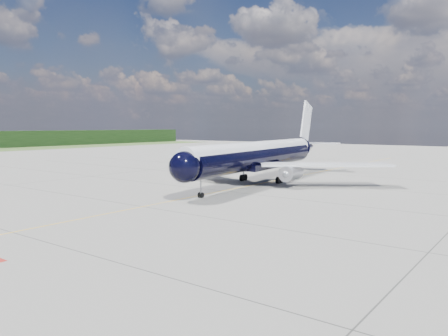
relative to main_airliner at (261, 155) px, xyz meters
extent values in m
plane|color=gray|center=(0.90, -6.50, -4.43)|extent=(320.00, 320.00, 0.00)
cube|color=#FFB60D|center=(0.90, -11.50, -4.42)|extent=(0.16, 160.00, 0.01)
cylinder|color=black|center=(0.17, -1.36, -0.20)|extent=(8.58, 38.46, 3.83)
sphere|color=black|center=(2.69, -21.35, -0.20)|extent=(4.28, 4.28, 3.83)
cone|color=black|center=(-2.79, 22.13, 0.41)|extent=(4.68, 7.48, 3.83)
cylinder|color=silver|center=(0.17, -1.36, 0.76)|extent=(8.00, 40.35, 2.99)
cube|color=black|center=(2.72, -21.55, 0.36)|extent=(2.55, 1.50, 0.55)
cube|color=silver|center=(-10.51, -1.19, -1.10)|extent=(19.87, 11.58, 0.32)
cube|color=silver|center=(10.48, 1.46, -1.10)|extent=(18.71, 15.26, 0.32)
cube|color=black|center=(0.17, -1.36, -1.61)|extent=(5.46, 10.52, 1.01)
cylinder|color=#BBBBC3|center=(-6.07, -4.18, -2.26)|extent=(2.82, 4.88, 2.26)
cylinder|color=#BBBBC3|center=(6.92, -2.54, -2.26)|extent=(2.82, 4.88, 2.26)
sphere|color=gray|center=(-5.81, -6.28, -2.26)|extent=(1.24, 1.24, 1.11)
sphere|color=gray|center=(7.18, -4.64, -2.26)|extent=(1.24, 1.24, 1.11)
cube|color=silver|center=(-6.10, -3.98, -1.51)|extent=(0.62, 3.23, 1.11)
cube|color=silver|center=(6.90, -2.34, -1.51)|extent=(0.62, 3.23, 1.11)
cube|color=silver|center=(-2.72, 21.63, 5.55)|extent=(1.12, 6.38, 8.59)
cube|color=silver|center=(-2.79, 22.13, 1.21)|extent=(13.40, 4.84, 0.22)
cylinder|color=gray|center=(2.25, -17.85, -3.17)|extent=(0.20, 0.20, 2.12)
cylinder|color=black|center=(2.05, -17.88, -4.08)|extent=(0.27, 0.72, 0.71)
cylinder|color=black|center=(2.45, -17.83, -4.08)|extent=(0.27, 0.72, 0.71)
cylinder|color=gray|center=(-3.22, -0.27, -3.07)|extent=(0.29, 0.29, 1.91)
cylinder|color=gray|center=(3.18, 0.54, -3.07)|extent=(0.29, 0.29, 1.91)
cylinder|color=black|center=(-3.15, -0.82, -3.87)|extent=(0.59, 1.16, 1.11)
cylinder|color=black|center=(-3.28, 0.28, -3.87)|extent=(0.59, 1.16, 1.11)
cylinder|color=black|center=(3.25, -0.01, -3.87)|extent=(0.59, 1.16, 1.11)
cylinder|color=black|center=(3.11, 1.09, -3.87)|extent=(0.59, 1.16, 1.11)
camera|label=1|loc=(37.54, -59.93, 4.68)|focal=35.00mm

